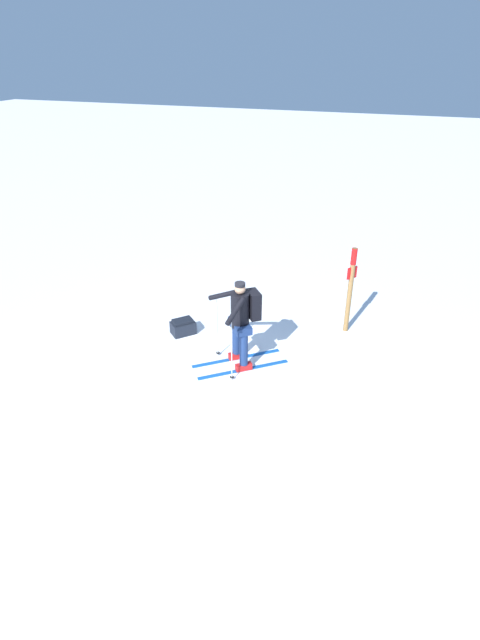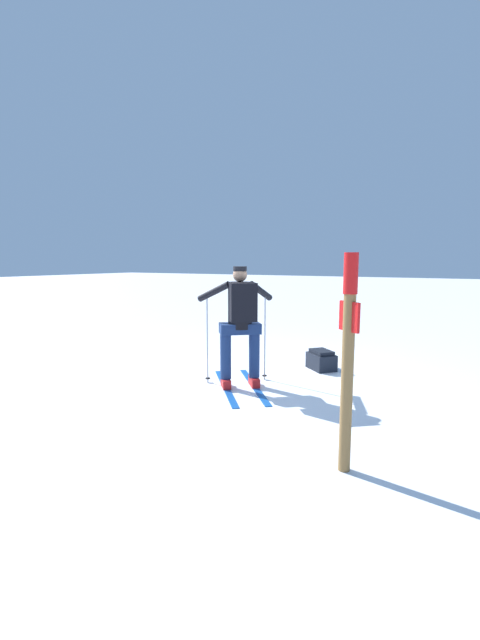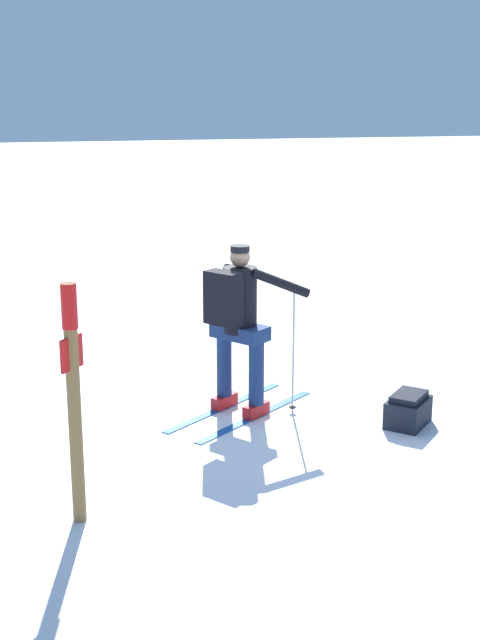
% 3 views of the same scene
% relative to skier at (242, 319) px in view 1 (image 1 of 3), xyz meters
% --- Properties ---
extents(ground_plane, '(80.00, 80.00, 0.00)m').
position_rel_skier_xyz_m(ground_plane, '(-0.17, -0.36, -0.96)').
color(ground_plane, white).
extents(skier, '(1.66, 1.48, 1.67)m').
position_rel_skier_xyz_m(skier, '(0.00, 0.00, 0.00)').
color(skier, '#144C9E').
rests_on(skier, ground_plane).
extents(dropped_backpack, '(0.56, 0.57, 0.32)m').
position_rel_skier_xyz_m(dropped_backpack, '(-1.51, 0.65, -0.81)').
color(dropped_backpack, black).
rests_on(dropped_backpack, ground_plane).
extents(trail_marker, '(0.17, 0.20, 1.81)m').
position_rel_skier_xyz_m(trail_marker, '(1.61, 1.91, 0.10)').
color(trail_marker, olive).
rests_on(trail_marker, ground_plane).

